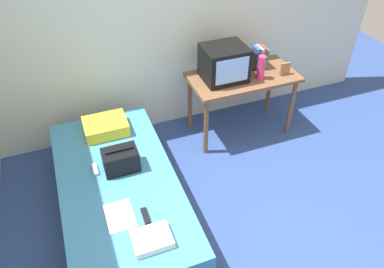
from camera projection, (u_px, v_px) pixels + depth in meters
ground_plane at (243, 249)px, 3.13m from camera, size 8.00×8.00×0.00m
wall_back at (165, 16)px, 3.76m from camera, size 5.20×0.10×2.60m
bed at (121, 199)px, 3.27m from camera, size 1.00×2.00×0.47m
desk at (242, 83)px, 4.00m from camera, size 1.16×0.60×0.73m
tv at (224, 63)px, 3.78m from camera, size 0.44×0.39×0.36m
water_bottle at (261, 68)px, 3.81m from camera, size 0.08×0.08×0.26m
book_row at (259, 58)px, 4.01m from camera, size 0.16×0.16×0.25m
picture_frame at (285, 69)px, 3.91m from camera, size 0.11×0.02×0.14m
pillow at (106, 126)px, 3.59m from camera, size 0.41×0.32×0.12m
handbag at (121, 160)px, 3.16m from camera, size 0.30×0.20×0.22m
magazine at (120, 216)px, 2.82m from camera, size 0.21×0.29×0.01m
remote_dark at (146, 216)px, 2.81m from camera, size 0.04×0.16×0.02m
remote_silver at (95, 169)px, 3.20m from camera, size 0.04×0.14×0.02m
folded_towel at (152, 239)px, 2.63m from camera, size 0.28×0.22×0.06m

